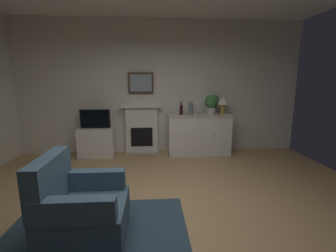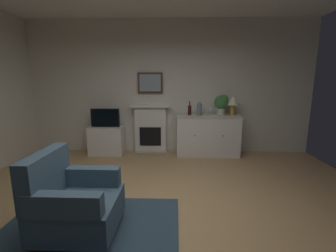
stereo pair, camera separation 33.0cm
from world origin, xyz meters
name	(u,v)px [view 1 (the left image)]	position (x,y,z in m)	size (l,w,h in m)	color
ground_plane	(168,222)	(0.00, 0.00, -0.05)	(6.35, 5.59, 0.10)	tan
wall_rear	(159,88)	(0.00, 2.76, 1.47)	(6.35, 0.06, 2.94)	silver
area_rug	(92,245)	(-0.79, -0.42, 0.01)	(1.98, 1.72, 0.02)	#2D4251
fireplace_unit	(142,129)	(-0.41, 2.64, 0.55)	(0.87, 0.30, 1.10)	white
framed_picture	(141,83)	(-0.41, 2.68, 1.58)	(0.55, 0.04, 0.45)	#473323
sideboard_cabinet	(199,134)	(0.86, 2.46, 0.45)	(1.38, 0.49, 0.90)	white
table_lamp	(223,102)	(1.38, 2.46, 1.18)	(0.26, 0.26, 0.40)	#B79338
wine_bottle	(181,110)	(0.46, 2.47, 1.01)	(0.08, 0.08, 0.29)	#331419
wine_glass_left	(197,109)	(0.80, 2.46, 1.02)	(0.07, 0.07, 0.16)	silver
wine_glass_center	(202,109)	(0.91, 2.47, 1.02)	(0.07, 0.07, 0.16)	silver
wine_glass_right	(207,109)	(1.02, 2.40, 1.02)	(0.07, 0.07, 0.16)	silver
vase_decorative	(191,108)	(0.66, 2.41, 1.04)	(0.11, 0.11, 0.28)	slate
tv_cabinet	(97,142)	(-1.39, 2.47, 0.31)	(0.75, 0.42, 0.63)	white
tv_set	(95,119)	(-1.39, 2.45, 0.83)	(0.62, 0.07, 0.40)	black
potted_plant_small	(212,102)	(1.14, 2.50, 1.16)	(0.30, 0.30, 0.43)	beige
armchair	(79,207)	(-0.92, -0.33, 0.38)	(0.81, 0.78, 0.92)	#3F596B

